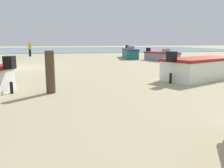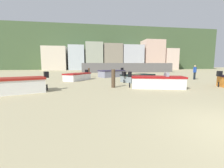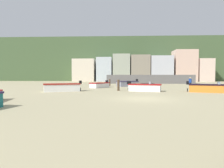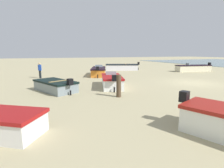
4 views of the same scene
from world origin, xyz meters
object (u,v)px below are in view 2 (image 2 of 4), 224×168
object	(u,v)px
boat_grey_3	(138,78)
beach_walker_distant	(195,71)
boat_white_1	(7,86)
boat_grey_4	(112,74)
boat_white_8	(157,82)
mooring_post_mid_beach	(89,72)
mooring_post_near_water	(113,79)
boat_white_7	(78,77)

from	to	relation	value
boat_grey_3	beach_walker_distant	bearing A→B (deg)	72.35
boat_white_1	boat_grey_3	bearing A→B (deg)	-85.73
boat_grey_4	boat_white_1	bearing A→B (deg)	117.47
boat_white_1	boat_white_8	world-z (taller)	boat_white_1
boat_grey_4	boat_white_8	distance (m)	10.48
boat_white_8	mooring_post_mid_beach	distance (m)	12.15
mooring_post_near_water	beach_walker_distant	distance (m)	11.16
boat_white_7	mooring_post_near_water	world-z (taller)	mooring_post_near_water
boat_white_7	boat_white_8	xyz separation A→B (m)	(6.03, -6.59, 0.04)
boat_grey_3	boat_white_8	world-z (taller)	boat_white_8
boat_white_1	mooring_post_near_water	size ratio (longest dim) A/B	3.25
boat_white_8	mooring_post_mid_beach	world-z (taller)	mooring_post_mid_beach
boat_white_8	beach_walker_distant	bearing A→B (deg)	143.14
boat_white_1	beach_walker_distant	size ratio (longest dim) A/B	2.69
beach_walker_distant	boat_grey_3	bearing A→B (deg)	162.86
boat_white_7	boat_grey_4	bearing A→B (deg)	-106.88
boat_white_8	mooring_post_near_water	distance (m)	3.21
beach_walker_distant	boat_white_7	bearing A→B (deg)	148.54
beach_walker_distant	mooring_post_near_water	bearing A→B (deg)	178.20
boat_grey_3	mooring_post_near_water	world-z (taller)	mooring_post_near_water
boat_grey_3	boat_white_8	xyz separation A→B (m)	(0.04, -4.21, 0.07)
boat_white_8	mooring_post_mid_beach	xyz separation A→B (m)	(-4.77, 11.18, 0.16)
boat_grey_3	boat_white_8	size ratio (longest dim) A/B	0.91
mooring_post_near_water	beach_walker_distant	bearing A→B (deg)	24.00
boat_grey_4	boat_white_7	world-z (taller)	boat_grey_4
boat_white_7	beach_walker_distant	distance (m)	13.18
mooring_post_mid_beach	beach_walker_distant	world-z (taller)	beach_walker_distant
boat_white_1	boat_grey_3	world-z (taller)	boat_white_1
boat_white_1	boat_grey_3	distance (m)	10.80
boat_white_1	boat_white_7	distance (m)	8.17
boat_grey_3	beach_walker_distant	world-z (taller)	beach_walker_distant
boat_white_8	mooring_post_mid_beach	size ratio (longest dim) A/B	3.35
boat_grey_4	boat_white_8	xyz separation A→B (m)	(1.68, -10.34, -0.03)
mooring_post_mid_beach	boat_white_8	bearing A→B (deg)	-66.90
boat_white_1	boat_grey_3	size ratio (longest dim) A/B	1.17
boat_white_8	boat_grey_3	bearing A→B (deg)	-163.16
boat_grey_3	boat_grey_4	world-z (taller)	boat_grey_4
mooring_post_near_water	boat_grey_4	bearing A→B (deg)	81.53
boat_white_8	mooring_post_near_water	world-z (taller)	mooring_post_near_water
boat_white_8	mooring_post_near_water	size ratio (longest dim) A/B	3.04
boat_white_7	boat_grey_3	bearing A→B (deg)	-169.32
boat_grey_3	boat_grey_4	xyz separation A→B (m)	(-1.65, 6.13, 0.10)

